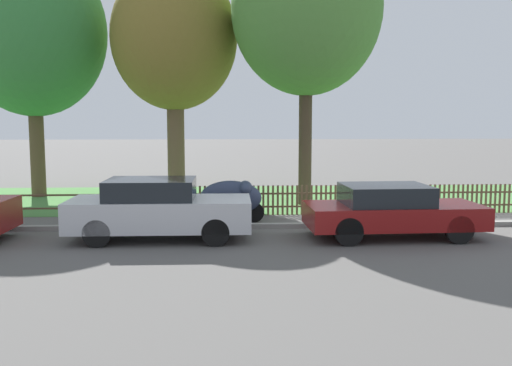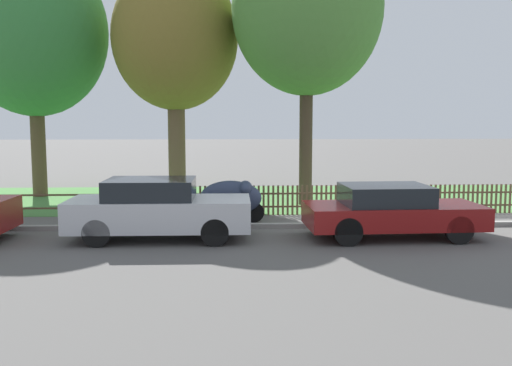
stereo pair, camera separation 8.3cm
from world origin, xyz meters
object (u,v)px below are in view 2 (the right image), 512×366
Objects in this scene: parked_car_navy_estate at (391,210)px; covered_motorcycle at (232,198)px; parked_car_black_saloon at (158,209)px; tree_behind_motorcycle at (175,39)px; tree_nearest_kerb at (33,33)px; tree_mid_park at (307,9)px.

covered_motorcycle is at bearing 147.58° from parked_car_navy_estate.
tree_behind_motorcycle reaches higher than parked_car_black_saloon.
covered_motorcycle is 7.00m from tree_behind_motorcycle.
tree_nearest_kerb is at bearing 145.28° from covered_motorcycle.
parked_car_black_saloon is 5.47m from parked_car_navy_estate.
tree_mid_park is (4.14, 5.14, 5.51)m from parked_car_black_saloon.
tree_nearest_kerb reaches higher than parked_car_navy_estate.
covered_motorcycle is (-3.73, 2.19, 0.02)m from parked_car_navy_estate.
tree_nearest_kerb reaches higher than covered_motorcycle.
tree_behind_motorcycle is 0.89× the size of tree_mid_park.
tree_behind_motorcycle is (-5.63, 6.90, 4.84)m from parked_car_navy_estate.
tree_mid_park is (-1.33, 5.23, 5.58)m from parked_car_navy_estate.
parked_car_navy_estate is at bearing -26.72° from covered_motorcycle.
parked_car_navy_estate is (5.47, -0.09, -0.07)m from parked_car_black_saloon.
parked_car_black_saloon is 2.31× the size of covered_motorcycle.
tree_nearest_kerb is 0.97× the size of tree_mid_park.
parked_car_navy_estate is 7.76m from tree_mid_park.
parked_car_navy_estate is 4.33m from covered_motorcycle.
covered_motorcycle is at bearing -128.33° from tree_mid_park.
parked_car_navy_estate is 14.08m from tree_nearest_kerb.
parked_car_black_saloon is 1.01× the size of parked_car_navy_estate.
tree_nearest_kerb is 5.08m from tree_behind_motorcycle.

